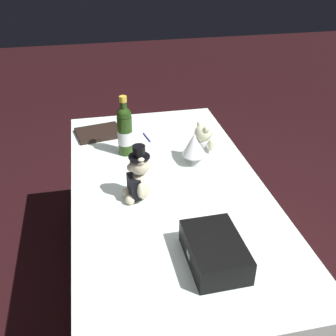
{
  "coord_description": "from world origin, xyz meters",
  "views": [
    {
      "loc": [
        1.58,
        -0.33,
        1.87
      ],
      "look_at": [
        0.0,
        0.0,
        0.89
      ],
      "focal_mm": 42.63,
      "sensor_mm": 36.0,
      "label": 1
    }
  ],
  "objects_px": {
    "teddy_bear_groom": "(138,179)",
    "champagne_bottle": "(125,130)",
    "gift_case_black": "(215,251)",
    "signing_pen": "(147,138)",
    "teddy_bear_bride": "(200,146)",
    "guestbook": "(99,133)"
  },
  "relations": [
    {
      "from": "teddy_bear_groom",
      "to": "gift_case_black",
      "type": "height_order",
      "value": "teddy_bear_groom"
    },
    {
      "from": "teddy_bear_bride",
      "to": "gift_case_black",
      "type": "xyz_separation_m",
      "value": [
        0.73,
        -0.15,
        -0.04
      ]
    },
    {
      "from": "teddy_bear_groom",
      "to": "teddy_bear_bride",
      "type": "relative_size",
      "value": 1.24
    },
    {
      "from": "teddy_bear_groom",
      "to": "signing_pen",
      "type": "relative_size",
      "value": 2.17
    },
    {
      "from": "gift_case_black",
      "to": "guestbook",
      "type": "xyz_separation_m",
      "value": [
        -1.16,
        -0.36,
        -0.04
      ]
    },
    {
      "from": "teddy_bear_groom",
      "to": "champagne_bottle",
      "type": "distance_m",
      "value": 0.44
    },
    {
      "from": "teddy_bear_groom",
      "to": "gift_case_black",
      "type": "xyz_separation_m",
      "value": [
        0.46,
        0.22,
        -0.06
      ]
    },
    {
      "from": "teddy_bear_groom",
      "to": "guestbook",
      "type": "relative_size",
      "value": 1.04
    },
    {
      "from": "teddy_bear_groom",
      "to": "champagne_bottle",
      "type": "xyz_separation_m",
      "value": [
        -0.44,
        -0.01,
        0.03
      ]
    },
    {
      "from": "champagne_bottle",
      "to": "signing_pen",
      "type": "bearing_deg",
      "value": 137.15
    },
    {
      "from": "teddy_bear_bride",
      "to": "signing_pen",
      "type": "relative_size",
      "value": 1.75
    },
    {
      "from": "champagne_bottle",
      "to": "guestbook",
      "type": "height_order",
      "value": "champagne_bottle"
    },
    {
      "from": "champagne_bottle",
      "to": "signing_pen",
      "type": "xyz_separation_m",
      "value": [
        -0.15,
        0.14,
        -0.14
      ]
    },
    {
      "from": "teddy_bear_groom",
      "to": "gift_case_black",
      "type": "bearing_deg",
      "value": 25.34
    },
    {
      "from": "teddy_bear_bride",
      "to": "gift_case_black",
      "type": "distance_m",
      "value": 0.74
    },
    {
      "from": "signing_pen",
      "to": "champagne_bottle",
      "type": "bearing_deg",
      "value": -42.85
    },
    {
      "from": "teddy_bear_bride",
      "to": "signing_pen",
      "type": "xyz_separation_m",
      "value": [
        -0.32,
        -0.23,
        -0.09
      ]
    },
    {
      "from": "champagne_bottle",
      "to": "gift_case_black",
      "type": "distance_m",
      "value": 0.93
    },
    {
      "from": "signing_pen",
      "to": "guestbook",
      "type": "bearing_deg",
      "value": -111.77
    },
    {
      "from": "teddy_bear_bride",
      "to": "gift_case_black",
      "type": "bearing_deg",
      "value": -11.38
    },
    {
      "from": "teddy_bear_bride",
      "to": "guestbook",
      "type": "bearing_deg",
      "value": -130.48
    },
    {
      "from": "teddy_bear_bride",
      "to": "champagne_bottle",
      "type": "xyz_separation_m",
      "value": [
        -0.17,
        -0.37,
        0.05
      ]
    }
  ]
}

